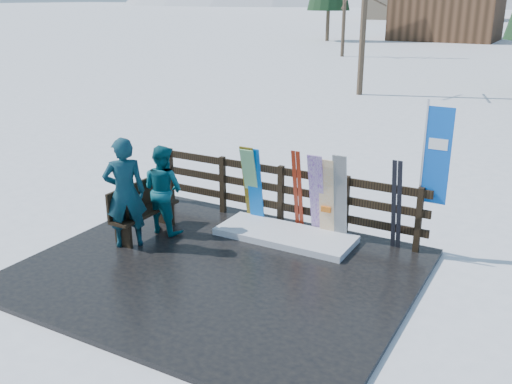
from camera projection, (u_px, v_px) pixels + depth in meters
The scene contains 16 objects.
ground at pixel (218, 273), 9.18m from camera, with size 700.00×700.00×0.00m, color white.
deck at pixel (218, 270), 9.17m from camera, with size 6.00×5.00×0.08m, color black.
fence at pixel (281, 191), 10.76m from camera, with size 5.60×0.10×1.15m.
snow_patch at pixel (285, 235), 10.27m from camera, with size 2.48×1.00×0.12m, color white.
bench at pixel (142, 207), 10.32m from camera, with size 0.40×1.50×0.97m.
snowboard_0 at pixel (255, 186), 10.75m from camera, with size 0.29×0.03×1.52m, color blue.
snowboard_1 at pixel (251, 186), 10.78m from camera, with size 0.28×0.03×1.53m, color silver.
snowboard_2 at pixel (250, 184), 10.79m from camera, with size 0.28×0.03×1.55m, color gold.
snowboard_3 at pixel (317, 195), 10.15m from camera, with size 0.27×0.03×1.59m, color silver.
snowboard_4 at pixel (340, 198), 9.94m from camera, with size 0.25×0.03×1.61m, color black.
snowboard_5 at pixel (327, 199), 10.08m from camera, with size 0.28×0.03×1.50m, color white.
ski_pair_a at pixel (298, 191), 10.40m from camera, with size 0.16×0.30×1.56m.
ski_pair_b at pixel (396, 205), 9.54m from camera, with size 0.17×0.34×1.64m.
rental_flag at pixel (433, 161), 9.23m from camera, with size 0.45×0.04×2.60m.
person_front at pixel (125, 193), 9.70m from camera, with size 0.71×0.46×1.94m, color #0F494B.
person_back at pixel (163, 189), 10.35m from camera, with size 0.80×0.62×1.64m, color #0D5361.
Camera 1 is at (4.56, -6.91, 4.21)m, focal length 40.00 mm.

